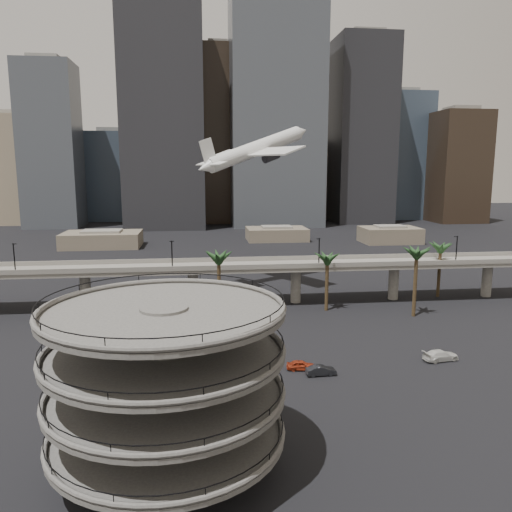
{
  "coord_description": "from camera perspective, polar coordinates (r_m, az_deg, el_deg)",
  "views": [
    {
      "loc": [
        -9.83,
        -48.21,
        28.55
      ],
      "look_at": [
        -0.83,
        28.0,
        15.11
      ],
      "focal_mm": 35.0,
      "sensor_mm": 36.0,
      "label": 1
    }
  ],
  "objects": [
    {
      "name": "car_a",
      "position": [
        73.67,
        5.16,
        -12.32
      ],
      "size": [
        4.3,
        2.16,
        1.41
      ],
      "primitive_type": "imported",
      "rotation": [
        0.0,
        0.0,
        1.45
      ],
      "color": "#A53217",
      "rests_on": "ground"
    },
    {
      "name": "car_c",
      "position": [
        81.61,
        20.36,
        -10.6
      ],
      "size": [
        5.82,
        3.13,
        1.6
      ],
      "primitive_type": "imported",
      "rotation": [
        0.0,
        0.0,
        1.74
      ],
      "color": "silver",
      "rests_on": "ground"
    },
    {
      "name": "parking_ramp",
      "position": [
        48.11,
        -10.24,
        -13.13
      ],
      "size": [
        22.2,
        22.2,
        17.35
      ],
      "color": "#504D4A",
      "rests_on": "ground"
    },
    {
      "name": "airborne_jet",
      "position": [
        122.32,
        -0.02,
        12.09
      ],
      "size": [
        30.49,
        28.64,
        13.39
      ],
      "rotation": [
        0.0,
        -0.3,
        0.54
      ],
      "color": "silver",
      "rests_on": "ground"
    },
    {
      "name": "overpass",
      "position": [
        105.82,
        -1.27,
        -1.63
      ],
      "size": [
        130.0,
        9.3,
        14.7
      ],
      "color": "slate",
      "rests_on": "ground"
    },
    {
      "name": "car_b",
      "position": [
        72.22,
        7.44,
        -12.84
      ],
      "size": [
        4.33,
        1.7,
        1.4
      ],
      "primitive_type": "imported",
      "rotation": [
        0.0,
        0.0,
        1.62
      ],
      "color": "black",
      "rests_on": "ground"
    },
    {
      "name": "ground",
      "position": [
        56.89,
        4.41,
        -20.23
      ],
      "size": [
        700.0,
        700.0,
        0.0
      ],
      "primitive_type": "plane",
      "color": "black",
      "rests_on": "ground"
    },
    {
      "name": "skyline",
      "position": [
        266.98,
        -1.4,
        13.5
      ],
      "size": [
        269.0,
        86.0,
        123.49
      ],
      "color": "#83725A",
      "rests_on": "ground"
    },
    {
      "name": "low_buildings",
      "position": [
        192.96,
        -1.7,
        2.28
      ],
      "size": [
        135.0,
        27.5,
        6.8
      ],
      "color": "#645C49",
      "rests_on": "ground"
    },
    {
      "name": "palm_trees",
      "position": [
        102.14,
        11.22,
        0.01
      ],
      "size": [
        54.4,
        18.4,
        14.0
      ],
      "color": "#47351E",
      "rests_on": "ground"
    }
  ]
}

